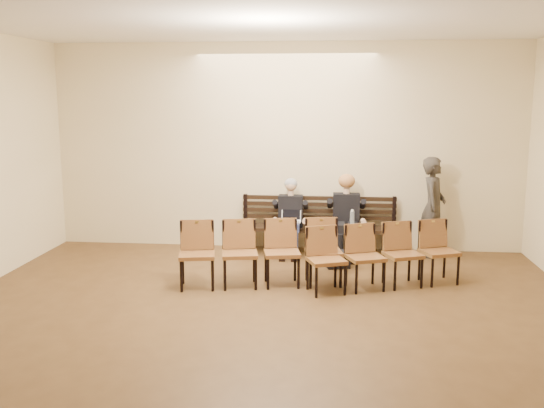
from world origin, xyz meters
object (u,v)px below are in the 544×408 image
Objects in this scene: seated_man at (290,219)px; bench at (318,240)px; laptop at (291,223)px; chair_row_back at (261,254)px; seated_woman at (346,218)px; bag at (338,259)px; passerby at (433,199)px; water_bottle at (352,225)px; chair_row_front at (384,256)px.

bench is at bearing 14.46° from seated_man.
chair_row_back is (-0.30, -1.59, -0.11)m from laptop.
seated_woman is (0.92, 0.00, 0.03)m from seated_man.
seated_man is 0.92m from seated_woman.
bag is (-0.13, -0.73, -0.50)m from seated_woman.
bag is at bearing -29.56° from laptop.
laptop is 1.05m from bag.
passerby is at bearing 24.89° from chair_row_back.
seated_woman reaches higher than laptop.
seated_woman is 5.28× the size of water_bottle.
bag is 0.15× the size of chair_row_back.
laptop is (-0.90, -0.16, -0.06)m from seated_woman.
seated_woman is 2.13m from chair_row_back.
passerby is 3.26m from chair_row_back.
passerby is 2.07m from chair_row_front.
water_bottle is 1.42m from passerby.
water_bottle reaches higher than laptop.
seated_man reaches higher than chair_row_front.
laptop is 0.14× the size of chair_row_back.
passerby reaches higher than bag.
bag is (0.79, -0.73, -0.47)m from seated_man.
chair_row_front is (-0.92, -1.79, -0.50)m from passerby.
bench is at bearing 106.04° from passerby.
chair_row_back is (-0.75, -1.87, 0.24)m from bench.
chair_row_back is (-2.61, -1.88, -0.48)m from passerby.
passerby reaches higher than chair_row_back.
chair_row_front is at bearing -74.24° from water_bottle.
seated_man is 0.95× the size of seated_woman.
seated_woman reaches higher than chair_row_front.
seated_woman is 0.56× the size of chair_row_back.
chair_row_back reaches higher than bench.
chair_row_back is (-1.69, -0.10, 0.02)m from chair_row_front.
laptop is at bearing 143.50° from bag.
chair_row_back is (-0.28, -1.75, -0.14)m from seated_man.
seated_man is 3.75× the size of laptop.
laptop is 0.15× the size of chair_row_front.
passerby reaches higher than chair_row_front.
bag is at bearing -114.14° from water_bottle.
bench is 1.38× the size of passerby.
water_bottle is 0.70m from bag.
seated_man reaches higher than bench.
passerby is (1.41, 0.13, 0.31)m from seated_woman.
bench is 0.74m from water_bottle.
seated_woman is at bearing 44.68° from chair_row_back.
bag is at bearing -100.19° from seated_woman.
bag is 1.16m from chair_row_front.
passerby is at bearing 15.50° from water_bottle.
water_bottle is 1.48m from chair_row_front.
passerby is 0.84× the size of chair_row_back.
seated_woman is (0.46, -0.12, 0.41)m from bench.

